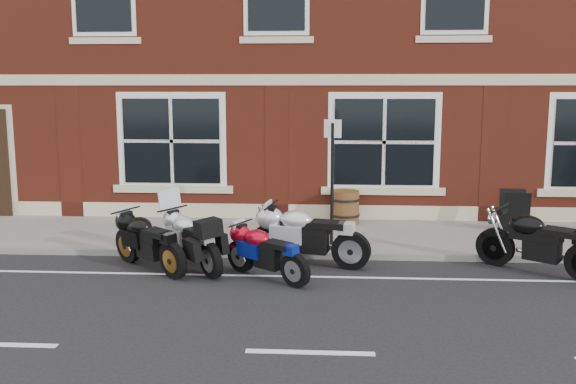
# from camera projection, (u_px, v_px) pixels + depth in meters

# --- Properties ---
(ground) EXTENTS (80.00, 80.00, 0.00)m
(ground) POSITION_uv_depth(u_px,v_px,m) (315.00, 280.00, 10.86)
(ground) COLOR black
(ground) RESTS_ON ground
(sidewalk) EXTENTS (30.00, 3.00, 0.12)m
(sidewalk) POSITION_uv_depth(u_px,v_px,m) (318.00, 236.00, 13.80)
(sidewalk) COLOR slate
(sidewalk) RESTS_ON ground
(kerb) EXTENTS (30.00, 0.16, 0.12)m
(kerb) POSITION_uv_depth(u_px,v_px,m) (316.00, 255.00, 12.25)
(kerb) COLOR slate
(kerb) RESTS_ON ground
(moto_touring_silver) EXTENTS (1.39, 1.74, 1.38)m
(moto_touring_silver) POSITION_uv_depth(u_px,v_px,m) (192.00, 237.00, 11.55)
(moto_touring_silver) COLOR black
(moto_touring_silver) RESTS_ON ground
(moto_sport_red) EXTENTS (1.53, 1.29, 0.85)m
(moto_sport_red) POSITION_uv_depth(u_px,v_px,m) (266.00, 251.00, 10.89)
(moto_sport_red) COLOR black
(moto_sport_red) RESTS_ON ground
(moto_sport_black) EXTENTS (1.66, 1.51, 0.95)m
(moto_sport_black) POSITION_uv_depth(u_px,v_px,m) (149.00, 240.00, 11.43)
(moto_sport_black) COLOR black
(moto_sport_black) RESTS_ON ground
(moto_sport_silver) EXTENTS (2.25, 0.75, 1.03)m
(moto_sport_silver) POSITION_uv_depth(u_px,v_px,m) (307.00, 233.00, 11.70)
(moto_sport_silver) COLOR black
(moto_sport_silver) RESTS_ON ground
(moto_naked_black) EXTENTS (1.88, 1.54, 1.03)m
(moto_naked_black) POSITION_uv_depth(u_px,v_px,m) (538.00, 240.00, 11.20)
(moto_naked_black) COLOR black
(moto_naked_black) RESTS_ON ground
(a_board_sign) EXTENTS (0.61, 0.47, 0.92)m
(a_board_sign) POSITION_uv_depth(u_px,v_px,m) (514.00, 211.00, 13.89)
(a_board_sign) COLOR black
(a_board_sign) RESTS_ON sidewalk
(barrel_planter) EXTENTS (0.68, 0.68, 0.76)m
(barrel_planter) POSITION_uv_depth(u_px,v_px,m) (345.00, 207.00, 14.79)
(barrel_planter) COLOR #422211
(barrel_planter) RESTS_ON sidewalk
(parking_sign) EXTENTS (0.34, 0.14, 2.49)m
(parking_sign) POSITION_uv_depth(u_px,v_px,m) (332.00, 173.00, 12.61)
(parking_sign) COLOR black
(parking_sign) RESTS_ON sidewalk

